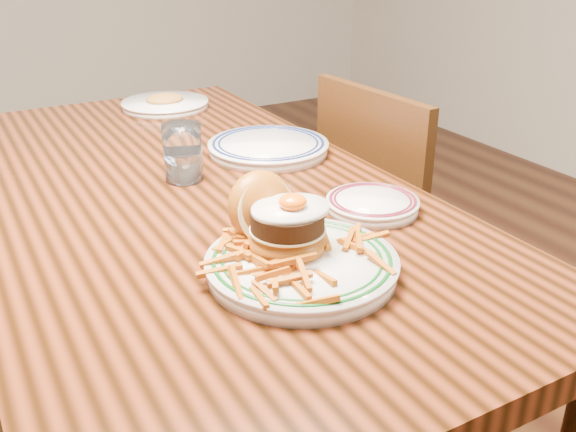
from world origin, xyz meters
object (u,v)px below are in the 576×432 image
main_plate (295,248)px  chair_right (397,231)px  table (187,226)px  side_plate (372,204)px

main_plate → chair_right: bearing=30.4°
table → chair_right: chair_right is taller
table → side_plate: side_plate is taller
side_plate → main_plate: bearing=-138.6°
chair_right → side_plate: (-0.36, -0.35, 0.29)m
chair_right → side_plate: 0.58m
table → side_plate: size_ratio=8.67×
table → main_plate: bearing=-86.0°
chair_right → main_plate: size_ratio=2.78×
main_plate → side_plate: (0.24, 0.13, -0.02)m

